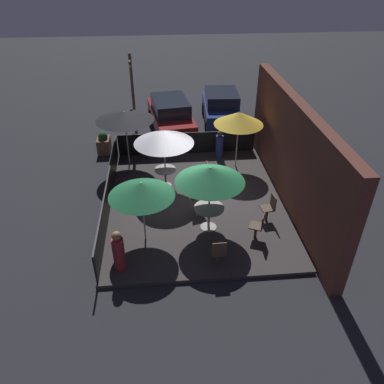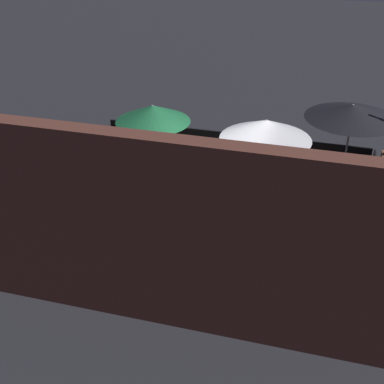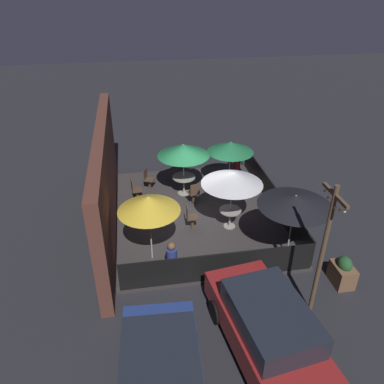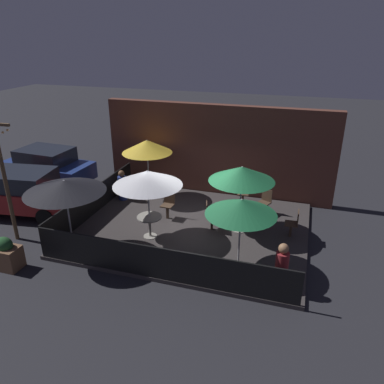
{
  "view_description": "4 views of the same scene",
  "coord_description": "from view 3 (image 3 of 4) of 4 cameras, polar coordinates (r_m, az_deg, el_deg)",
  "views": [
    {
      "loc": [
        10.8,
        -1.08,
        7.67
      ],
      "look_at": [
        0.85,
        -0.19,
        1.06
      ],
      "focal_mm": 35.0,
      "sensor_mm": 36.0,
      "label": 1
    },
    {
      "loc": [
        -2.49,
        10.23,
        6.91
      ],
      "look_at": [
        0.24,
        0.44,
        1.07
      ],
      "focal_mm": 50.0,
      "sensor_mm": 36.0,
      "label": 2
    },
    {
      "loc": [
        -11.83,
        2.15,
        8.05
      ],
      "look_at": [
        -0.47,
        0.27,
        1.32
      ],
      "focal_mm": 35.0,
      "sensor_mm": 36.0,
      "label": 3
    },
    {
      "loc": [
        3.26,
        -10.55,
        6.16
      ],
      "look_at": [
        -0.07,
        0.16,
        1.32
      ],
      "focal_mm": 35.0,
      "sensor_mm": 36.0,
      "label": 4
    }
  ],
  "objects": [
    {
      "name": "patron_1",
      "position": [
        11.36,
        -3.08,
        -10.29
      ],
      "size": [
        0.37,
        0.37,
        1.19
      ],
      "rotation": [
        0.0,
        0.0,
        4.55
      ],
      "color": "navy",
      "rests_on": "patio_deck"
    },
    {
      "name": "dining_table_1",
      "position": [
        13.4,
        5.83,
        -3.26
      ],
      "size": [
        0.78,
        0.78,
        0.71
      ],
      "color": "#9E998E",
      "rests_on": "patio_deck"
    },
    {
      "name": "fence_side_left",
      "position": [
        11.26,
        4.11,
        -11.27
      ],
      "size": [
        0.05,
        5.84,
        0.95
      ],
      "color": "black",
      "rests_on": "patio_deck"
    },
    {
      "name": "patio_umbrella_0",
      "position": [
        14.74,
        -1.31,
        6.43
      ],
      "size": [
        2.08,
        2.08,
        2.2
      ],
      "color": "#B2B2B7",
      "rests_on": "patio_deck"
    },
    {
      "name": "patio_umbrella_3",
      "position": [
        11.58,
        15.49,
        -1.28
      ],
      "size": [
        2.27,
        2.27,
        2.26
      ],
      "color": "#B2B2B7",
      "rests_on": "patio_deck"
    },
    {
      "name": "patio_chair_0",
      "position": [
        16.89,
        -2.24,
        4.18
      ],
      "size": [
        0.41,
        0.41,
        0.92
      ],
      "rotation": [
        0.0,
        0.0,
        -3.12
      ],
      "color": "#4C3828",
      "rests_on": "patio_deck"
    },
    {
      "name": "fence_front",
      "position": [
        14.9,
        12.11,
        -0.47
      ],
      "size": [
        7.25,
        0.05,
        0.95
      ],
      "color": "black",
      "rests_on": "patio_deck"
    },
    {
      "name": "patron_0",
      "position": [
        17.23,
        6.86,
        4.87
      ],
      "size": [
        0.45,
        0.45,
        1.28
      ],
      "rotation": [
        0.0,
        0.0,
        4.18
      ],
      "color": "maroon",
      "rests_on": "patio_deck"
    },
    {
      "name": "patio_umbrella_4",
      "position": [
        15.5,
        5.9,
        6.84
      ],
      "size": [
        1.92,
        1.92,
        2.02
      ],
      "color": "#B2B2B7",
      "rests_on": "patio_deck"
    },
    {
      "name": "patio_deck",
      "position": [
        14.44,
        0.76,
        -3.29
      ],
      "size": [
        7.45,
        6.04,
        0.12
      ],
      "color": "#383333",
      "rests_on": "ground_plane"
    },
    {
      "name": "patio_chair_4",
      "position": [
        15.07,
        -8.64,
        0.4
      ],
      "size": [
        0.44,
        0.44,
        0.92
      ],
      "rotation": [
        0.0,
        0.0,
        -1.45
      ],
      "color": "#4C3828",
      "rests_on": "patio_deck"
    },
    {
      "name": "planter_box",
      "position": [
        12.15,
        21.98,
        -11.22
      ],
      "size": [
        0.77,
        0.54,
        0.97
      ],
      "color": "brown",
      "rests_on": "ground_plane"
    },
    {
      "name": "ground_plane",
      "position": [
        14.47,
        0.76,
        -3.49
      ],
      "size": [
        60.0,
        60.0,
        0.0
      ],
      "primitive_type": "plane",
      "color": "#26262B"
    },
    {
      "name": "patio_umbrella_1",
      "position": [
        12.66,
        6.16,
        2.16
      ],
      "size": [
        2.12,
        2.12,
        2.23
      ],
      "color": "#B2B2B7",
      "rests_on": "patio_deck"
    },
    {
      "name": "patio_chair_1",
      "position": [
        15.85,
        -6.72,
        2.08
      ],
      "size": [
        0.53,
        0.53,
        0.9
      ],
      "rotation": [
        0.0,
        0.0,
        -1.99
      ],
      "color": "#4C3828",
      "rests_on": "patio_deck"
    },
    {
      "name": "patio_chair_3",
      "position": [
        14.62,
        0.29,
        -0.1
      ],
      "size": [
        0.49,
        0.49,
        0.96
      ],
      "rotation": [
        0.0,
        0.0,
        0.28
      ],
      "color": "#4C3828",
      "rests_on": "patio_deck"
    },
    {
      "name": "light_post",
      "position": [
        9.83,
        19.4,
        -8.05
      ],
      "size": [
        1.1,
        0.12,
        3.99
      ],
      "color": "brown",
      "rests_on": "ground_plane"
    },
    {
      "name": "patio_umbrella_2",
      "position": [
        11.14,
        -6.63,
        -1.76
      ],
      "size": [
        1.9,
        1.9,
        2.3
      ],
      "color": "#B2B2B7",
      "rests_on": "patio_deck"
    },
    {
      "name": "building_wall",
      "position": [
        13.42,
        -12.99,
        1.79
      ],
      "size": [
        9.05,
        0.36,
        3.63
      ],
      "color": "brown",
      "rests_on": "ground_plane"
    },
    {
      "name": "parked_car_0",
      "position": [
        9.49,
        11.63,
        -19.97
      ],
      "size": [
        4.47,
        2.28,
        1.62
      ],
      "rotation": [
        0.0,
        0.0,
        0.14
      ],
      "color": "maroon",
      "rests_on": "ground_plane"
    },
    {
      "name": "parked_car_1",
      "position": [
        8.61,
        -4.71,
        -26.74
      ],
      "size": [
        3.93,
        1.96,
        1.62
      ],
      "rotation": [
        0.0,
        0.0,
        -0.06
      ],
      "color": "navy",
      "rests_on": "ground_plane"
    },
    {
      "name": "patio_chair_2",
      "position": [
        13.22,
        -0.22,
        -3.75
      ],
      "size": [
        0.42,
        0.42,
        0.95
      ],
      "rotation": [
        0.0,
        0.0,
        -1.63
      ],
      "color": "#4C3828",
      "rests_on": "patio_deck"
    },
    {
      "name": "dining_table_0",
      "position": [
        15.33,
        -1.25,
        1.83
      ],
      "size": [
        0.94,
        0.94,
        0.78
      ],
      "color": "#9E998E",
      "rests_on": "patio_deck"
    }
  ]
}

